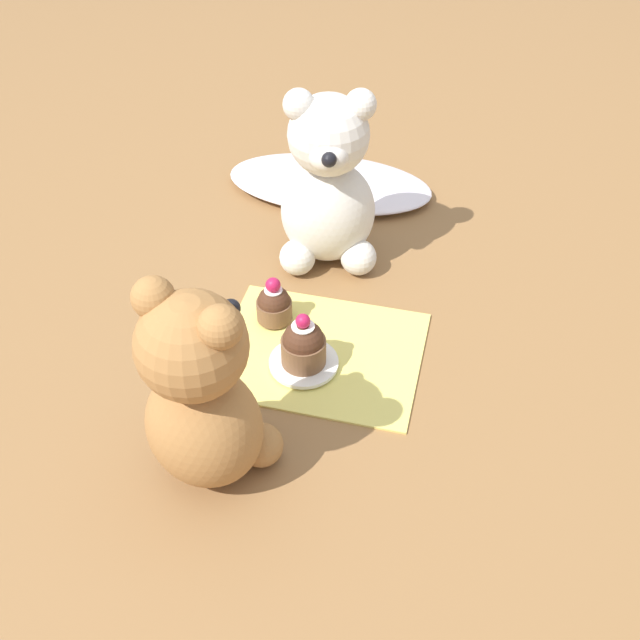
% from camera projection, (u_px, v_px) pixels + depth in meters
% --- Properties ---
extents(ground_plane, '(4.00, 4.00, 0.00)m').
position_uv_depth(ground_plane, '(320.00, 353.00, 0.93)').
color(ground_plane, olive).
extents(knitted_placemat, '(0.25, 0.20, 0.01)m').
position_uv_depth(knitted_placemat, '(320.00, 352.00, 0.93)').
color(knitted_placemat, '#E0D166').
rests_on(knitted_placemat, ground_plane).
extents(tulle_cloth, '(0.33, 0.17, 0.03)m').
position_uv_depth(tulle_cloth, '(329.00, 183.00, 1.19)').
color(tulle_cloth, silver).
rests_on(tulle_cloth, ground_plane).
extents(teddy_bear_cream, '(0.15, 0.15, 0.25)m').
position_uv_depth(teddy_bear_cream, '(328.00, 187.00, 1.00)').
color(teddy_bear_cream, silver).
rests_on(teddy_bear_cream, ground_plane).
extents(teddy_bear_tan, '(0.15, 0.14, 0.24)m').
position_uv_depth(teddy_bear_tan, '(202.00, 394.00, 0.73)').
color(teddy_bear_tan, '#A3703D').
rests_on(teddy_bear_tan, ground_plane).
extents(cupcake_near_cream_bear, '(0.05, 0.05, 0.06)m').
position_uv_depth(cupcake_near_cream_bear, '(274.00, 304.00, 0.95)').
color(cupcake_near_cream_bear, brown).
rests_on(cupcake_near_cream_bear, knitted_placemat).
extents(saucer_plate, '(0.08, 0.08, 0.01)m').
position_uv_depth(saucer_plate, '(304.00, 362.00, 0.90)').
color(saucer_plate, white).
rests_on(saucer_plate, knitted_placemat).
extents(cupcake_near_tan_bear, '(0.05, 0.05, 0.07)m').
position_uv_depth(cupcake_near_tan_bear, '(303.00, 345.00, 0.88)').
color(cupcake_near_tan_bear, brown).
rests_on(cupcake_near_tan_bear, saucer_plate).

